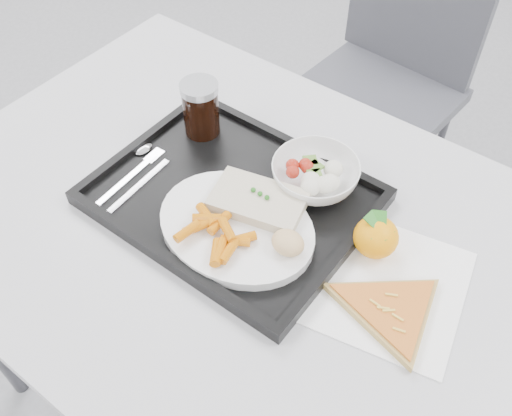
{
  "coord_description": "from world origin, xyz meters",
  "views": [
    {
      "loc": [
        0.36,
        -0.17,
        1.49
      ],
      "look_at": [
        -0.02,
        0.33,
        0.77
      ],
      "focal_mm": 40.0,
      "sensor_mm": 36.0,
      "label": 1
    }
  ],
  "objects_px": {
    "tray": "(232,198)",
    "salad_bowl": "(315,175)",
    "tangerine": "(376,237)",
    "pizza_slice": "(390,310)",
    "chair": "(390,61)",
    "dinner_plate": "(236,227)",
    "cola_glass": "(201,107)",
    "table": "(254,253)"
  },
  "relations": [
    {
      "from": "tray",
      "to": "salad_bowl",
      "type": "bearing_deg",
      "value": 47.63
    },
    {
      "from": "tangerine",
      "to": "tray",
      "type": "bearing_deg",
      "value": -167.73
    },
    {
      "from": "salad_bowl",
      "to": "pizza_slice",
      "type": "xyz_separation_m",
      "value": [
        0.23,
        -0.14,
        -0.03
      ]
    },
    {
      "from": "salad_bowl",
      "to": "chair",
      "type": "bearing_deg",
      "value": 105.04
    },
    {
      "from": "dinner_plate",
      "to": "cola_glass",
      "type": "height_order",
      "value": "cola_glass"
    },
    {
      "from": "table",
      "to": "pizza_slice",
      "type": "bearing_deg",
      "value": -1.65
    },
    {
      "from": "table",
      "to": "chair",
      "type": "relative_size",
      "value": 1.29
    },
    {
      "from": "salad_bowl",
      "to": "tangerine",
      "type": "bearing_deg",
      "value": -19.88
    },
    {
      "from": "chair",
      "to": "salad_bowl",
      "type": "distance_m",
      "value": 0.79
    },
    {
      "from": "chair",
      "to": "tangerine",
      "type": "bearing_deg",
      "value": -66.16
    },
    {
      "from": "dinner_plate",
      "to": "salad_bowl",
      "type": "xyz_separation_m",
      "value": [
        0.04,
        0.16,
        0.01
      ]
    },
    {
      "from": "chair",
      "to": "dinner_plate",
      "type": "bearing_deg",
      "value": -80.41
    },
    {
      "from": "table",
      "to": "tangerine",
      "type": "height_order",
      "value": "tangerine"
    },
    {
      "from": "table",
      "to": "tray",
      "type": "bearing_deg",
      "value": 158.65
    },
    {
      "from": "table",
      "to": "tangerine",
      "type": "distance_m",
      "value": 0.22
    },
    {
      "from": "table",
      "to": "chair",
      "type": "xyz_separation_m",
      "value": [
        -0.17,
        0.86,
        -0.15
      ]
    },
    {
      "from": "cola_glass",
      "to": "table",
      "type": "bearing_deg",
      "value": -29.72
    },
    {
      "from": "salad_bowl",
      "to": "cola_glass",
      "type": "relative_size",
      "value": 1.41
    },
    {
      "from": "tray",
      "to": "pizza_slice",
      "type": "relative_size",
      "value": 1.76
    },
    {
      "from": "tray",
      "to": "cola_glass",
      "type": "relative_size",
      "value": 4.17
    },
    {
      "from": "table",
      "to": "chair",
      "type": "bearing_deg",
      "value": 100.86
    },
    {
      "from": "salad_bowl",
      "to": "pizza_slice",
      "type": "relative_size",
      "value": 0.59
    },
    {
      "from": "salad_bowl",
      "to": "tangerine",
      "type": "xyz_separation_m",
      "value": [
        0.15,
        -0.05,
        -0.0
      ]
    },
    {
      "from": "table",
      "to": "pizza_slice",
      "type": "relative_size",
      "value": 4.69
    },
    {
      "from": "dinner_plate",
      "to": "pizza_slice",
      "type": "bearing_deg",
      "value": 4.38
    },
    {
      "from": "salad_bowl",
      "to": "dinner_plate",
      "type": "bearing_deg",
      "value": -105.41
    },
    {
      "from": "tangerine",
      "to": "cola_glass",
      "type": "bearing_deg",
      "value": 173.69
    },
    {
      "from": "tray",
      "to": "tangerine",
      "type": "bearing_deg",
      "value": 12.27
    },
    {
      "from": "tangerine",
      "to": "pizza_slice",
      "type": "distance_m",
      "value": 0.12
    },
    {
      "from": "chair",
      "to": "dinner_plate",
      "type": "xyz_separation_m",
      "value": [
        0.15,
        -0.89,
        0.24
      ]
    },
    {
      "from": "cola_glass",
      "to": "tangerine",
      "type": "distance_m",
      "value": 0.4
    },
    {
      "from": "dinner_plate",
      "to": "cola_glass",
      "type": "relative_size",
      "value": 2.5
    },
    {
      "from": "tray",
      "to": "dinner_plate",
      "type": "distance_m",
      "value": 0.08
    },
    {
      "from": "pizza_slice",
      "to": "cola_glass",
      "type": "bearing_deg",
      "value": 164.47
    },
    {
      "from": "tray",
      "to": "tangerine",
      "type": "height_order",
      "value": "tangerine"
    },
    {
      "from": "table",
      "to": "chair",
      "type": "distance_m",
      "value": 0.89
    },
    {
      "from": "tray",
      "to": "cola_glass",
      "type": "xyz_separation_m",
      "value": [
        -0.15,
        0.1,
        0.06
      ]
    },
    {
      "from": "tray",
      "to": "dinner_plate",
      "type": "height_order",
      "value": "dinner_plate"
    },
    {
      "from": "salad_bowl",
      "to": "pizza_slice",
      "type": "distance_m",
      "value": 0.27
    },
    {
      "from": "tray",
      "to": "pizza_slice",
      "type": "xyz_separation_m",
      "value": [
        0.33,
        -0.03,
        0.0
      ]
    },
    {
      "from": "dinner_plate",
      "to": "tangerine",
      "type": "bearing_deg",
      "value": 29.26
    },
    {
      "from": "salad_bowl",
      "to": "table",
      "type": "bearing_deg",
      "value": -102.56
    }
  ]
}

